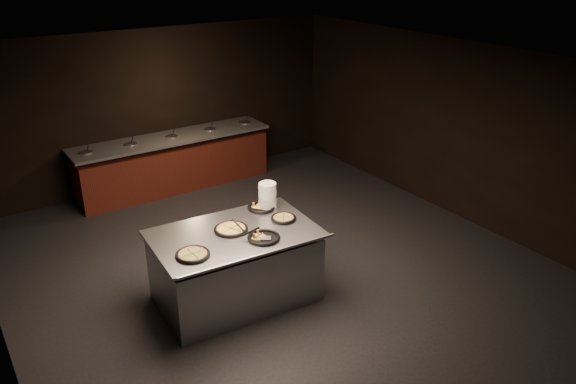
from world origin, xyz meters
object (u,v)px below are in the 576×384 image
object	(u,v)px
pan_cheese_whole	(231,229)
pan_veggie_whole	(193,254)
plate_stack	(268,195)
serving_counter	(236,267)

from	to	relation	value
pan_cheese_whole	pan_veggie_whole	bearing A→B (deg)	-155.28
plate_stack	pan_cheese_whole	world-z (taller)	plate_stack
pan_veggie_whole	plate_stack	bearing A→B (deg)	23.92
pan_veggie_whole	pan_cheese_whole	world-z (taller)	same
pan_cheese_whole	plate_stack	bearing A→B (deg)	23.20
serving_counter	plate_stack	distance (m)	1.07
pan_cheese_whole	serving_counter	bearing A→B (deg)	-86.25
plate_stack	pan_cheese_whole	distance (m)	0.82
serving_counter	plate_stack	size ratio (longest dim) A/B	6.04
serving_counter	pan_cheese_whole	world-z (taller)	pan_cheese_whole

